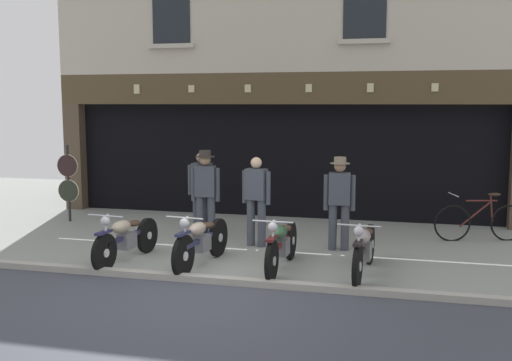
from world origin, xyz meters
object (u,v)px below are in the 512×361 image
(shopkeeper_center, at_px, (256,197))
(advert_board_far, at_px, (420,140))
(motorcycle_center, at_px, (282,244))
(motorcycle_left, at_px, (126,238))
(motorcycle_center_left, at_px, (201,240))
(advert_board_near, at_px, (363,143))
(tyre_sign_pole, at_px, (68,179))
(salesman_right, at_px, (339,199))
(leaning_bicycle, at_px, (481,221))
(motorcycle_center_right, at_px, (364,248))
(salesman_left, at_px, (202,190))
(assistant_far_right, at_px, (205,190))

(shopkeeper_center, height_order, advert_board_far, advert_board_far)
(motorcycle_center, bearing_deg, advert_board_far, -114.81)
(motorcycle_left, distance_m, motorcycle_center_left, 1.30)
(advert_board_near, bearing_deg, tyre_sign_pole, -164.58)
(salesman_right, xyz_separation_m, advert_board_far, (1.45, 2.92, 0.89))
(advert_board_near, bearing_deg, motorcycle_center, -102.39)
(motorcycle_center, relative_size, shopkeeper_center, 1.19)
(tyre_sign_pole, relative_size, leaning_bicycle, 0.98)
(shopkeeper_center, bearing_deg, motorcycle_center_left, 81.43)
(motorcycle_center_left, bearing_deg, motorcycle_center_right, -171.06)
(advert_board_far, distance_m, leaning_bicycle, 2.40)
(leaning_bicycle, bearing_deg, salesman_left, 84.11)
(advert_board_far, bearing_deg, assistant_far_right, -146.38)
(motorcycle_center, xyz_separation_m, assistant_far_right, (-1.84, 1.72, 0.55))
(motorcycle_left, bearing_deg, salesman_left, -99.84)
(salesman_left, height_order, assistant_far_right, assistant_far_right)
(motorcycle_left, relative_size, salesman_left, 1.15)
(motorcycle_center, distance_m, salesman_left, 2.83)
(motorcycle_center, distance_m, salesman_right, 1.74)
(tyre_sign_pole, xyz_separation_m, leaning_bicycle, (8.69, 0.20, -0.57))
(motorcycle_left, xyz_separation_m, motorcycle_center_left, (1.30, 0.05, 0.01))
(motorcycle_center_left, bearing_deg, salesman_left, -65.16)
(shopkeeper_center, bearing_deg, salesman_right, -166.45)
(salesman_right, bearing_deg, motorcycle_center_right, 104.93)
(shopkeeper_center, bearing_deg, advert_board_far, -123.70)
(assistant_far_right, bearing_deg, salesman_right, 168.64)
(salesman_right, height_order, advert_board_far, advert_board_far)
(shopkeeper_center, distance_m, leaning_bicycle, 4.37)
(motorcycle_center_left, height_order, shopkeeper_center, shopkeeper_center)
(tyre_sign_pole, height_order, advert_board_far, advert_board_far)
(shopkeeper_center, relative_size, leaning_bicycle, 0.94)
(salesman_right, distance_m, advert_board_far, 3.37)
(salesman_left, bearing_deg, motorcycle_center_right, 148.29)
(advert_board_near, distance_m, leaning_bicycle, 3.13)
(tyre_sign_pole, bearing_deg, motorcycle_center, -26.39)
(motorcycle_center_right, xyz_separation_m, assistant_far_right, (-3.12, 1.71, 0.55))
(salesman_right, xyz_separation_m, tyre_sign_pole, (-6.11, 1.17, 0.02))
(salesman_left, height_order, salesman_right, salesman_right)
(tyre_sign_pole, bearing_deg, leaning_bicycle, 1.34)
(motorcycle_center_left, xyz_separation_m, motorcycle_center, (1.30, 0.10, -0.01))
(salesman_right, relative_size, leaning_bicycle, 0.96)
(salesman_left, bearing_deg, tyre_sign_pole, -13.06)
(motorcycle_center_right, height_order, leaning_bicycle, leaning_bicycle)
(motorcycle_center_left, height_order, advert_board_far, advert_board_far)
(motorcycle_center, bearing_deg, leaning_bicycle, -137.60)
(motorcycle_left, distance_m, shopkeeper_center, 2.48)
(motorcycle_center_right, height_order, salesman_right, salesman_right)
(motorcycle_center, bearing_deg, shopkeeper_center, -60.23)
(motorcycle_left, relative_size, tyre_sign_pole, 1.12)
(motorcycle_center, bearing_deg, advert_board_near, -100.68)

